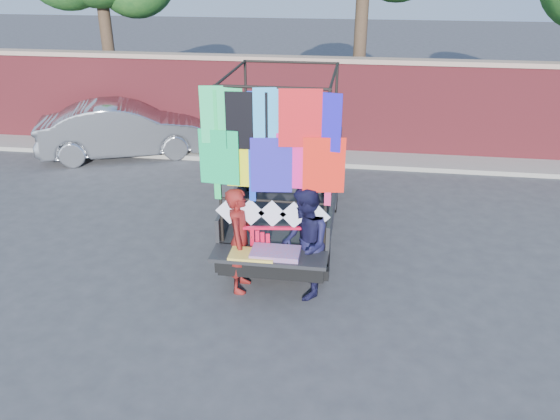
# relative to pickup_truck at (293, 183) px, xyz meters

# --- Properties ---
(ground) EXTENTS (90.00, 90.00, 0.00)m
(ground) POSITION_rel_pickup_truck_xyz_m (0.15, -2.38, -0.85)
(ground) COLOR #38383A
(ground) RESTS_ON ground
(brick_wall) EXTENTS (30.00, 0.45, 2.61)m
(brick_wall) POSITION_rel_pickup_truck_xyz_m (0.15, 4.62, 0.48)
(brick_wall) COLOR maroon
(brick_wall) RESTS_ON ground
(curb) EXTENTS (30.00, 1.20, 0.12)m
(curb) POSITION_rel_pickup_truck_xyz_m (0.15, 3.92, -0.79)
(curb) COLOR gray
(curb) RESTS_ON ground
(pickup_truck) EXTENTS (2.12, 5.32, 3.35)m
(pickup_truck) POSITION_rel_pickup_truck_xyz_m (0.00, 0.00, 0.00)
(pickup_truck) COLOR black
(pickup_truck) RESTS_ON ground
(sedan) EXTENTS (4.78, 3.12, 1.49)m
(sedan) POSITION_rel_pickup_truck_xyz_m (-5.06, 3.48, -0.10)
(sedan) COLOR #A4A7AB
(sedan) RESTS_ON ground
(woman) EXTENTS (0.43, 0.65, 1.78)m
(woman) POSITION_rel_pickup_truck_xyz_m (-0.52, -2.66, 0.04)
(woman) COLOR maroon
(woman) RESTS_ON ground
(man) EXTENTS (0.90, 1.05, 1.85)m
(man) POSITION_rel_pickup_truck_xyz_m (0.52, -2.67, 0.08)
(man) COLOR #151534
(man) RESTS_ON ground
(streamer_bundle) EXTENTS (1.00, 0.19, 0.69)m
(streamer_bundle) POSITION_rel_pickup_truck_xyz_m (-0.11, -2.68, 0.10)
(streamer_bundle) COLOR red
(streamer_bundle) RESTS_ON ground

